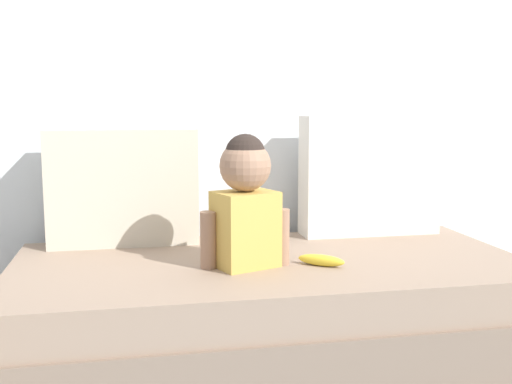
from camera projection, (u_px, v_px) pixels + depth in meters
ground_plane at (270, 356)px, 2.26m from camera, size 12.00×12.00×0.00m
back_wall at (241, 56)px, 2.67m from camera, size 5.10×0.10×2.29m
couch at (270, 309)px, 2.23m from camera, size 1.90×0.92×0.37m
throw_pillow_left at (123, 187)px, 2.42m from camera, size 0.59×0.16×0.46m
throw_pillow_right at (370, 175)px, 2.62m from camera, size 0.60×0.16×0.51m
toddler at (245, 199)px, 2.08m from camera, size 0.32×0.22×0.46m
banana at (321, 260)px, 2.11m from camera, size 0.16×0.14×0.04m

